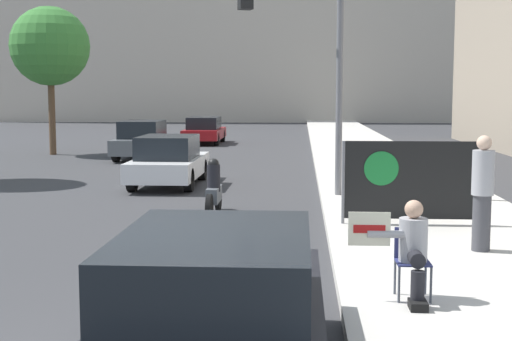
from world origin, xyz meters
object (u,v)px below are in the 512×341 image
at_px(car_on_road_distant, 204,130).
at_px(protest_banner, 410,180).
at_px(traffic_light_pole, 305,41).
at_px(car_on_road_nearest, 169,161).
at_px(jogger_on_sidewalk, 482,192).
at_px(seated_protester, 412,247).
at_px(parked_car_curbside, 217,317).
at_px(car_on_road_midblock, 143,140).
at_px(motorcycle_on_road, 214,192).
at_px(street_tree_midblock, 50,47).

bearing_deg(car_on_road_distant, protest_banner, -73.12).
xyz_separation_m(traffic_light_pole, car_on_road_nearest, (-3.82, 3.04, -3.13)).
distance_m(jogger_on_sidewalk, car_on_road_distant, 26.58).
bearing_deg(protest_banner, seated_protester, -98.20).
xyz_separation_m(parked_car_curbside, car_on_road_midblock, (-5.58, 22.09, 0.02)).
distance_m(seated_protester, traffic_light_pole, 9.11).
height_order(car_on_road_distant, motorcycle_on_road, car_on_road_distant).
distance_m(car_on_road_midblock, motorcycle_on_road, 13.77).
bearing_deg(car_on_road_midblock, motorcycle_on_road, -71.21).
distance_m(traffic_light_pole, car_on_road_distant, 20.56).
distance_m(parked_car_curbside, car_on_road_nearest, 14.37).
bearing_deg(car_on_road_distant, car_on_road_nearest, -85.70).
relative_size(seated_protester, jogger_on_sidewalk, 0.66).
bearing_deg(parked_car_curbside, jogger_on_sidewalk, 56.26).
bearing_deg(parked_car_curbside, protest_banner, 69.90).
bearing_deg(motorcycle_on_road, parked_car_curbside, -82.82).
xyz_separation_m(car_on_road_distant, motorcycle_on_road, (3.15, -21.63, -0.16)).
relative_size(car_on_road_nearest, car_on_road_distant, 0.96).
bearing_deg(jogger_on_sidewalk, street_tree_midblock, -85.23).
relative_size(jogger_on_sidewalk, car_on_road_nearest, 0.43).
bearing_deg(car_on_road_midblock, traffic_light_pole, -60.19).
xyz_separation_m(protest_banner, parked_car_curbside, (-2.74, -7.50, -0.27)).
xyz_separation_m(jogger_on_sidewalk, parked_car_curbside, (-3.52, -5.28, -0.37)).
distance_m(parked_car_curbside, motorcycle_on_road, 9.13).
bearing_deg(protest_banner, parked_car_curbside, -110.10).
bearing_deg(car_on_road_distant, jogger_on_sidewalk, -72.90).
bearing_deg(seated_protester, protest_banner, 66.96).
bearing_deg(motorcycle_on_road, traffic_light_pole, 45.63).
bearing_deg(jogger_on_sidewalk, protest_banner, -101.67).
distance_m(parked_car_curbside, street_tree_midblock, 26.10).
distance_m(seated_protester, street_tree_midblock, 24.72).
distance_m(protest_banner, parked_car_curbside, 7.99).
xyz_separation_m(traffic_light_pole, car_on_road_distant, (-5.07, 19.67, -3.15)).
relative_size(parked_car_curbside, motorcycle_on_road, 2.03).
bearing_deg(motorcycle_on_road, protest_banner, -21.85).
height_order(traffic_light_pole, car_on_road_nearest, traffic_light_pole).
xyz_separation_m(parked_car_curbside, street_tree_midblock, (-9.88, 23.85, 3.82)).
distance_m(seated_protester, protest_banner, 5.04).
distance_m(jogger_on_sidewalk, motorcycle_on_road, 6.03).
bearing_deg(car_on_road_midblock, car_on_road_distant, 81.52).
bearing_deg(seated_protester, street_tree_midblock, 104.31).
bearing_deg(street_tree_midblock, car_on_road_nearest, -55.12).
bearing_deg(car_on_road_nearest, parked_car_curbside, -77.78).
xyz_separation_m(car_on_road_nearest, car_on_road_distant, (-1.25, 16.63, -0.02)).
relative_size(car_on_road_midblock, motorcycle_on_road, 1.92).
xyz_separation_m(protest_banner, traffic_light_pole, (-1.97, 3.51, 2.84)).
height_order(car_on_road_nearest, car_on_road_distant, car_on_road_nearest).
height_order(jogger_on_sidewalk, protest_banner, jogger_on_sidewalk).
relative_size(seated_protester, motorcycle_on_road, 0.55).
bearing_deg(motorcycle_on_road, street_tree_midblock, 120.56).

